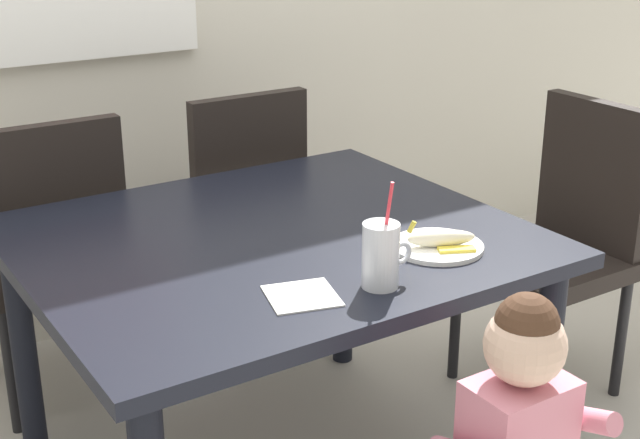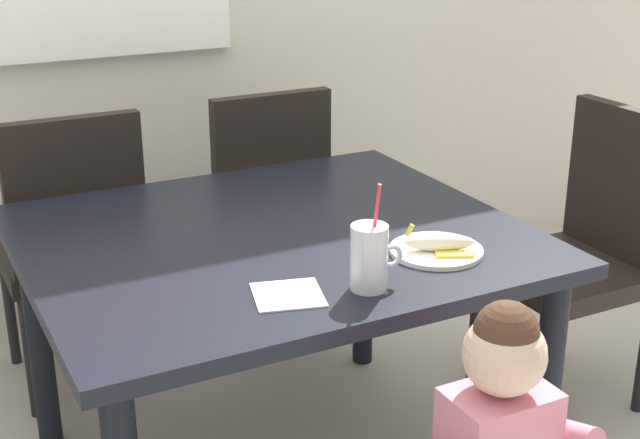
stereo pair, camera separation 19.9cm
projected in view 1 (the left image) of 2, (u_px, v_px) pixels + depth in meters
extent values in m
cube|color=black|center=(271.00, 242.00, 2.30)|extent=(1.26, 1.10, 0.04)
cylinder|color=black|center=(544.00, 388.00, 2.33)|extent=(0.07, 0.07, 0.71)
cylinder|color=black|center=(24.00, 352.00, 2.52)|extent=(0.07, 0.07, 0.71)
cylinder|color=black|center=(343.00, 268.00, 3.07)|extent=(0.07, 0.07, 0.71)
cube|color=black|center=(46.00, 265.00, 2.86)|extent=(0.44, 0.44, 0.06)
cube|color=black|center=(56.00, 203.00, 2.61)|extent=(0.42, 0.05, 0.48)
cylinder|color=black|center=(90.00, 297.00, 3.19)|extent=(0.04, 0.04, 0.42)
cylinder|color=black|center=(129.00, 339.00, 2.89)|extent=(0.04, 0.04, 0.42)
cylinder|color=black|center=(11.00, 372.00, 2.70)|extent=(0.04, 0.04, 0.42)
cube|color=black|center=(226.00, 224.00, 3.21)|extent=(0.44, 0.44, 0.06)
cube|color=black|center=(250.00, 166.00, 2.96)|extent=(0.42, 0.05, 0.48)
cylinder|color=black|center=(249.00, 256.00, 3.55)|extent=(0.04, 0.04, 0.42)
cylinder|color=black|center=(160.00, 278.00, 3.35)|extent=(0.04, 0.04, 0.42)
cylinder|color=black|center=(298.00, 290.00, 3.25)|extent=(0.04, 0.04, 0.42)
cylinder|color=black|center=(204.00, 316.00, 3.05)|extent=(0.04, 0.04, 0.42)
cube|color=black|center=(543.00, 264.00, 2.87)|extent=(0.44, 0.44, 0.06)
cube|color=black|center=(594.00, 174.00, 2.88)|extent=(0.05, 0.42, 0.48)
cylinder|color=black|center=(455.00, 322.00, 3.01)|extent=(0.04, 0.04, 0.42)
cylinder|color=black|center=(538.00, 370.00, 2.71)|extent=(0.04, 0.04, 0.42)
cylinder|color=black|center=(536.00, 296.00, 3.20)|extent=(0.04, 0.04, 0.42)
cylinder|color=black|center=(621.00, 338.00, 2.90)|extent=(0.04, 0.04, 0.42)
sphere|color=beige|center=(525.00, 345.00, 1.79)|extent=(0.17, 0.17, 0.17)
sphere|color=#472D1E|center=(527.00, 325.00, 1.78)|extent=(0.13, 0.13, 0.13)
cylinder|color=pink|center=(571.00, 416.00, 1.92)|extent=(0.05, 0.24, 0.13)
cylinder|color=silver|center=(381.00, 255.00, 1.96)|extent=(0.08, 0.08, 0.15)
cylinder|color=beige|center=(380.00, 268.00, 1.98)|extent=(0.07, 0.07, 0.08)
torus|color=silver|center=(401.00, 253.00, 2.00)|extent=(0.06, 0.01, 0.06)
cylinder|color=#E5333F|center=(386.00, 227.00, 1.94)|extent=(0.01, 0.05, 0.22)
cylinder|color=white|center=(437.00, 246.00, 2.20)|extent=(0.23, 0.23, 0.01)
ellipsoid|color=#F4EAC6|center=(441.00, 238.00, 2.18)|extent=(0.17, 0.11, 0.04)
cube|color=yellow|center=(457.00, 249.00, 2.15)|extent=(0.10, 0.07, 0.01)
cube|color=yellow|center=(445.00, 238.00, 2.22)|extent=(0.10, 0.07, 0.01)
cylinder|color=yellow|center=(412.00, 227.00, 2.16)|extent=(0.03, 0.02, 0.03)
cube|color=white|center=(302.00, 296.00, 1.94)|extent=(0.18, 0.18, 0.00)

